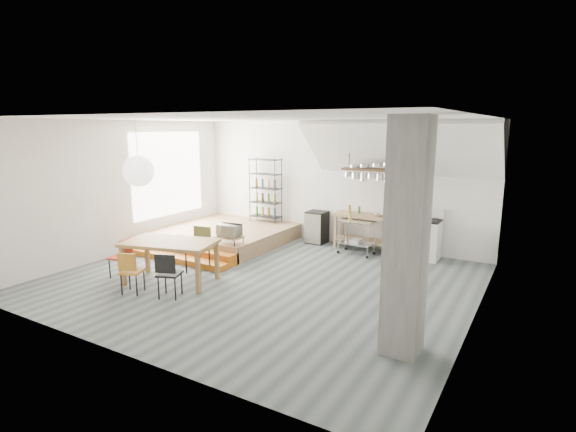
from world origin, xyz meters
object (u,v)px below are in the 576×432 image
Objects in this scene: stove at (426,239)px; rolling_cart at (357,233)px; dining_table at (170,246)px; mini_fridge at (317,227)px.

stove reaches higher than rolling_cart.
dining_table is 2.32× the size of mini_fridge.
stove reaches higher than mini_fridge.
stove is at bearing -0.87° from mini_fridge.
stove is 1.35× the size of rolling_cart.
mini_fridge is at bearing 163.44° from rolling_cart.
mini_fridge is (1.10, 4.24, -0.33)m from dining_table.
mini_fridge is at bearing 179.13° from stove.
mini_fridge reaches higher than dining_table.
stove is 1.62m from rolling_cart.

